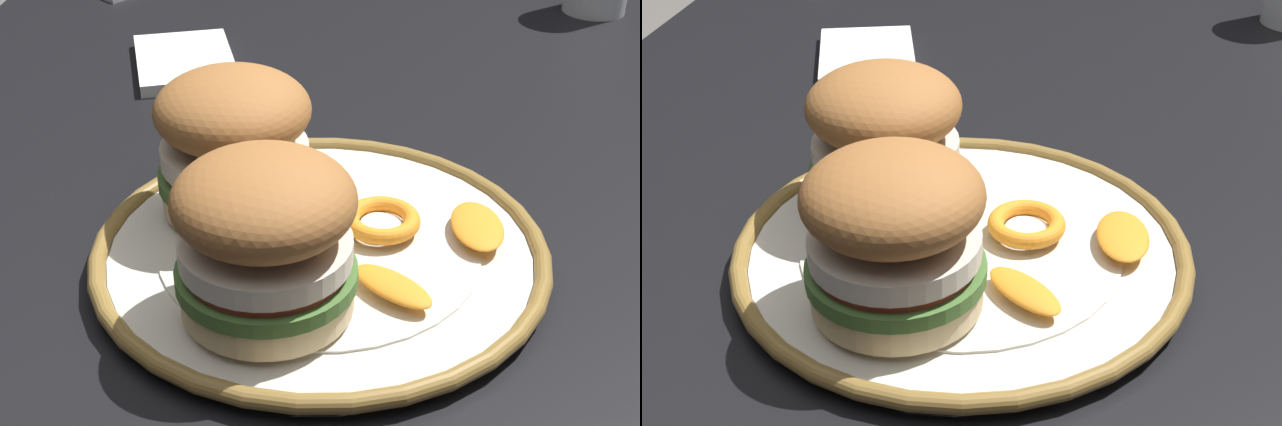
{
  "view_description": "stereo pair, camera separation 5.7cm",
  "coord_description": "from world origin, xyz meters",
  "views": [
    {
      "loc": [
        -0.57,
        -0.02,
        1.12
      ],
      "look_at": [
        -0.07,
        0.02,
        0.8
      ],
      "focal_mm": 51.0,
      "sensor_mm": 36.0,
      "label": 1
    },
    {
      "loc": [
        -0.56,
        -0.08,
        1.12
      ],
      "look_at": [
        -0.07,
        0.02,
        0.8
      ],
      "focal_mm": 51.0,
      "sensor_mm": 36.0,
      "label": 2
    }
  ],
  "objects": [
    {
      "name": "sandwich_half_left",
      "position": [
        -0.14,
        0.05,
        0.83
      ],
      "size": [
        0.13,
        0.13,
        0.1
      ],
      "color": "beige",
      "rests_on": "dinner_plate"
    },
    {
      "name": "sandwich_half_right",
      "position": [
        -0.03,
        0.08,
        0.83
      ],
      "size": [
        0.15,
        0.15,
        0.1
      ],
      "color": "beige",
      "rests_on": "dinner_plate"
    },
    {
      "name": "folded_napkin",
      "position": [
        0.25,
        0.18,
        0.77
      ],
      "size": [
        0.15,
        0.13,
        0.01
      ],
      "primitive_type": "cube",
      "rotation": [
        0.0,
        0.0,
        0.3
      ],
      "color": "white",
      "rests_on": "dining_table"
    },
    {
      "name": "orange_peel_strip_long",
      "position": [
        -0.12,
        -0.03,
        0.79
      ],
      "size": [
        0.06,
        0.06,
        0.01
      ],
      "color": "orange",
      "rests_on": "dinner_plate"
    },
    {
      "name": "dinner_plate",
      "position": [
        -0.07,
        0.02,
        0.77
      ],
      "size": [
        0.31,
        0.31,
        0.02
      ],
      "color": "silver",
      "rests_on": "dining_table"
    },
    {
      "name": "orange_peel_strip_short",
      "position": [
        -0.05,
        -0.08,
        0.79
      ],
      "size": [
        0.06,
        0.04,
        0.01
      ],
      "color": "orange",
      "rests_on": "dinner_plate"
    },
    {
      "name": "orange_peel_curled",
      "position": [
        -0.05,
        -0.02,
        0.79
      ],
      "size": [
        0.07,
        0.07,
        0.01
      ],
      "color": "orange",
      "rests_on": "dinner_plate"
    },
    {
      "name": "dining_table",
      "position": [
        0.0,
        0.0,
        0.67
      ],
      "size": [
        1.49,
        0.87,
        0.76
      ],
      "color": "black",
      "rests_on": "ground"
    }
  ]
}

